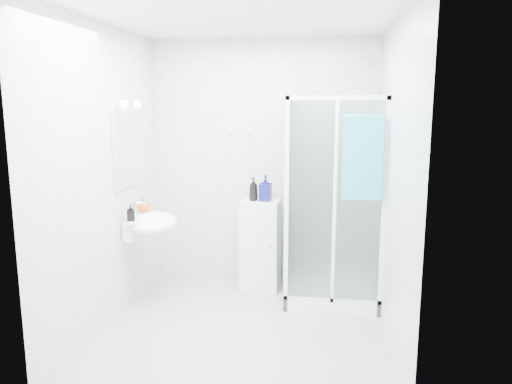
# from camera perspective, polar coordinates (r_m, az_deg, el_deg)

# --- Properties ---
(room) EXTENTS (2.40, 2.60, 2.60)m
(room) POSITION_cam_1_polar(r_m,az_deg,el_deg) (4.11, -1.37, 1.20)
(room) COLOR white
(room) RESTS_ON ground
(shower_enclosure) EXTENTS (0.90, 0.95, 2.00)m
(shower_enclosure) POSITION_cam_1_polar(r_m,az_deg,el_deg) (5.00, 7.78, -7.27)
(shower_enclosure) COLOR white
(shower_enclosure) RESTS_ON ground
(wall_basin) EXTENTS (0.46, 0.56, 0.35)m
(wall_basin) POSITION_cam_1_polar(r_m,az_deg,el_deg) (4.88, -11.98, -3.56)
(wall_basin) COLOR white
(wall_basin) RESTS_ON ground
(mirror) EXTENTS (0.02, 0.60, 0.70)m
(mirror) POSITION_cam_1_polar(r_m,az_deg,el_deg) (4.84, -14.52, 4.66)
(mirror) COLOR white
(mirror) RESTS_ON room
(vanity_lights) EXTENTS (0.10, 0.40, 0.08)m
(vanity_lights) POSITION_cam_1_polar(r_m,az_deg,el_deg) (4.80, -14.19, 9.66)
(vanity_lights) COLOR silver
(vanity_lights) RESTS_ON room
(wall_hooks) EXTENTS (0.23, 0.06, 0.03)m
(wall_hooks) POSITION_cam_1_polar(r_m,az_deg,el_deg) (5.34, -1.84, 6.79)
(wall_hooks) COLOR silver
(wall_hooks) RESTS_ON room
(storage_cabinet) EXTENTS (0.40, 0.42, 0.94)m
(storage_cabinet) POSITION_cam_1_polar(r_m,az_deg,el_deg) (5.26, 0.53, -6.02)
(storage_cabinet) COLOR white
(storage_cabinet) RESTS_ON ground
(hand_towel) EXTENTS (0.35, 0.05, 0.74)m
(hand_towel) POSITION_cam_1_polar(r_m,az_deg,el_deg) (4.40, 12.08, 4.07)
(hand_towel) COLOR teal
(hand_towel) RESTS_ON shower_enclosure
(shampoo_bottle_a) EXTENTS (0.12, 0.12, 0.24)m
(shampoo_bottle_a) POSITION_cam_1_polar(r_m,az_deg,el_deg) (5.13, -0.29, 0.32)
(shampoo_bottle_a) COLOR black
(shampoo_bottle_a) RESTS_ON storage_cabinet
(shampoo_bottle_b) EXTENTS (0.13, 0.13, 0.27)m
(shampoo_bottle_b) POSITION_cam_1_polar(r_m,az_deg,el_deg) (5.12, 1.09, 0.45)
(shampoo_bottle_b) COLOR #0C0F4D
(shampoo_bottle_b) RESTS_ON storage_cabinet
(soap_dispenser_orange) EXTENTS (0.14, 0.14, 0.15)m
(soap_dispenser_orange) POSITION_cam_1_polar(r_m,az_deg,el_deg) (5.05, -12.69, -1.47)
(soap_dispenser_orange) COLOR #B94315
(soap_dispenser_orange) RESTS_ON wall_basin
(soap_dispenser_black) EXTENTS (0.09, 0.09, 0.15)m
(soap_dispenser_black) POSITION_cam_1_polar(r_m,az_deg,el_deg) (4.75, -14.14, -2.29)
(soap_dispenser_black) COLOR black
(soap_dispenser_black) RESTS_ON wall_basin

